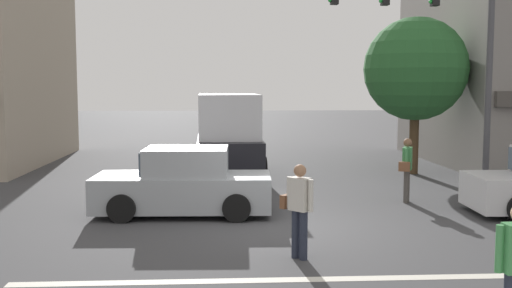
{
  "coord_description": "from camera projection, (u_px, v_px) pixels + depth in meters",
  "views": [
    {
      "loc": [
        -1.19,
        -12.55,
        3.03
      ],
      "look_at": [
        -0.37,
        2.0,
        1.6
      ],
      "focal_mm": 42.0,
      "sensor_mm": 36.0,
      "label": 1
    }
  ],
  "objects": [
    {
      "name": "pedestrian_far_side",
      "position": [
        407.0,
        166.0,
        15.45
      ],
      "size": [
        0.48,
        0.66,
        1.67
      ],
      "color": "#4C4742",
      "rests_on": "ground"
    },
    {
      "name": "traffic_light_mast",
      "position": [
        446.0,
        40.0,
        16.93
      ],
      "size": [
        4.89,
        0.45,
        6.2
      ],
      "color": "#47474C",
      "rests_on": "ground"
    },
    {
      "name": "lane_marking_stripe",
      "position": [
        300.0,
        280.0,
        9.35
      ],
      "size": [
        9.0,
        0.24,
        0.01
      ],
      "primitive_type": "cube",
      "color": "silver",
      "rests_on": "ground"
    },
    {
      "name": "sedan_parked_curbside",
      "position": [
        184.0,
        185.0,
        14.04
      ],
      "size": [
        4.16,
        1.99,
        1.58
      ],
      "color": "#999EA3",
      "rests_on": "ground"
    },
    {
      "name": "street_tree",
      "position": [
        416.0,
        69.0,
        20.26
      ],
      "size": [
        3.51,
        3.51,
        5.34
      ],
      "color": "#4C3823",
      "rests_on": "ground"
    },
    {
      "name": "pedestrian_mid_crossing",
      "position": [
        299.0,
        205.0,
        10.42
      ],
      "size": [
        0.54,
        0.62,
        1.67
      ],
      "color": "#232838",
      "rests_on": "ground"
    },
    {
      "name": "box_truck_approaching_near",
      "position": [
        228.0,
        139.0,
        19.83
      ],
      "size": [
        2.35,
        5.65,
        2.75
      ],
      "color": "black",
      "rests_on": "ground"
    },
    {
      "name": "ground_plane",
      "position": [
        279.0,
        227.0,
        12.83
      ],
      "size": [
        120.0,
        120.0,
        0.0
      ],
      "primitive_type": "plane",
      "color": "#3D3D3F"
    },
    {
      "name": "utility_pole_far_right",
      "position": [
        493.0,
        57.0,
        22.25
      ],
      "size": [
        1.4,
        0.22,
        7.87
      ],
      "color": "brown",
      "rests_on": "ground"
    }
  ]
}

